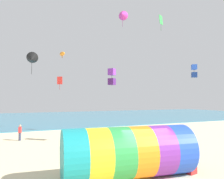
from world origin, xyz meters
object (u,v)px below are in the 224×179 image
(kite_handler, at_px, (195,154))
(kite_red_diamond, at_px, (60,81))
(kite_orange_parafoil, at_px, (62,54))
(kite_purple_box, at_px, (112,77))
(giant_inflatable_tube, at_px, (129,152))
(bystander_near_water, at_px, (20,133))
(cooler_box, at_px, (191,170))
(kite_magenta_delta, at_px, (123,14))
(kite_blue_box, at_px, (194,71))
(kite_green_diamond, at_px, (161,20))
(kite_black_delta, at_px, (32,59))

(kite_handler, distance_m, kite_red_diamond, 17.14)
(kite_orange_parafoil, relative_size, kite_purple_box, 0.65)
(giant_inflatable_tube, bearing_deg, bystander_near_water, 109.77)
(kite_red_diamond, bearing_deg, cooler_box, -76.21)
(kite_handler, height_order, kite_red_diamond, kite_red_diamond)
(kite_magenta_delta, height_order, kite_orange_parafoil, kite_magenta_delta)
(kite_magenta_delta, height_order, kite_blue_box, kite_magenta_delta)
(kite_magenta_delta, distance_m, kite_red_diamond, 11.30)
(kite_green_diamond, height_order, bystander_near_water, kite_green_diamond)
(kite_red_diamond, xyz_separation_m, bystander_near_water, (-4.18, -2.03, -5.38))
(kite_magenta_delta, xyz_separation_m, cooler_box, (-3.42, -14.70, -14.41))
(kite_handler, height_order, kite_green_diamond, kite_green_diamond)
(kite_orange_parafoil, height_order, kite_blue_box, kite_orange_parafoil)
(kite_red_diamond, height_order, cooler_box, kite_red_diamond)
(kite_black_delta, height_order, cooler_box, kite_black_delta)
(kite_green_diamond, bearing_deg, kite_handler, -117.89)
(bystander_near_water, bearing_deg, kite_handler, -56.31)
(kite_black_delta, height_order, kite_orange_parafoil, kite_black_delta)
(kite_red_diamond, xyz_separation_m, cooler_box, (3.97, -16.16, -5.97))
(kite_red_diamond, distance_m, cooler_box, 17.68)
(kite_green_diamond, distance_m, kite_blue_box, 9.23)
(cooler_box, bearing_deg, kite_orange_parafoil, 118.98)
(kite_blue_box, height_order, cooler_box, kite_blue_box)
(kite_black_delta, distance_m, kite_blue_box, 14.92)
(kite_green_diamond, height_order, cooler_box, kite_green_diamond)
(giant_inflatable_tube, height_order, kite_green_diamond, kite_green_diamond)
(kite_magenta_delta, distance_m, kite_purple_box, 11.00)
(bystander_near_water, bearing_deg, kite_purple_box, -34.11)
(kite_green_diamond, relative_size, kite_purple_box, 1.10)
(kite_red_diamond, xyz_separation_m, kite_blue_box, (8.66, -11.80, 0.18))
(kite_orange_parafoil, distance_m, kite_green_diamond, 12.47)
(giant_inflatable_tube, height_order, kite_magenta_delta, kite_magenta_delta)
(kite_purple_box, bearing_deg, kite_black_delta, 148.04)
(giant_inflatable_tube, height_order, kite_handler, giant_inflatable_tube)
(kite_orange_parafoil, xyz_separation_m, cooler_box, (5.11, -9.23, -7.65))
(kite_green_diamond, height_order, kite_red_diamond, kite_green_diamond)
(kite_handler, distance_m, kite_magenta_delta, 19.87)
(kite_black_delta, relative_size, kite_magenta_delta, 0.98)
(kite_magenta_delta, xyz_separation_m, kite_blue_box, (1.28, -10.35, -8.26))
(kite_magenta_delta, bearing_deg, kite_orange_parafoil, -147.34)
(kite_handler, bearing_deg, bystander_near_water, 123.69)
(kite_handler, xyz_separation_m, bystander_near_water, (-9.02, 13.52, -0.05))
(kite_orange_parafoil, relative_size, kite_red_diamond, 0.69)
(kite_purple_box, bearing_deg, giant_inflatable_tube, -108.61)
(kite_blue_box, bearing_deg, giant_inflatable_tube, -156.56)
(kite_orange_parafoil, bearing_deg, kite_green_diamond, 7.06)
(kite_black_delta, height_order, kite_blue_box, kite_black_delta)
(kite_orange_parafoil, bearing_deg, kite_black_delta, 118.39)
(kite_handler, relative_size, kite_black_delta, 0.72)
(giant_inflatable_tube, xyz_separation_m, kite_purple_box, (2.75, 8.18, 4.77))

